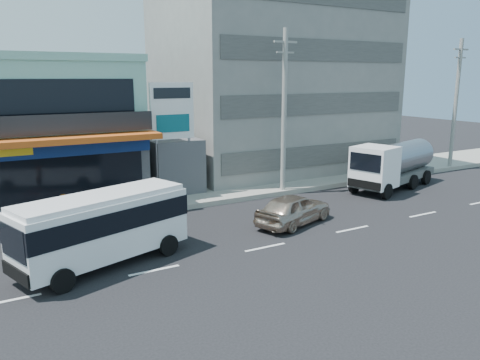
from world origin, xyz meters
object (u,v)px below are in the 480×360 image
(motorcycle_rider, at_px, (67,229))
(utility_pole_far, at_px, (456,104))
(utility_pole_near, at_px, (284,111))
(shop_building, at_px, (22,133))
(tanker_truck, at_px, (392,164))
(concrete_building, at_px, (271,79))
(billboard, at_px, (172,117))
(satellite_dish, at_px, (170,137))
(minibus, at_px, (103,223))
(sedan, at_px, (294,209))

(motorcycle_rider, bearing_deg, utility_pole_far, 5.73)
(utility_pole_near, xyz_separation_m, utility_pole_far, (16.00, 0.00, 0.00))
(shop_building, bearing_deg, motorcycle_rider, -86.13)
(utility_pole_far, bearing_deg, tanker_truck, -165.55)
(shop_building, xyz_separation_m, concrete_building, (18.00, 1.05, 3.00))
(billboard, bearing_deg, utility_pole_far, -4.57)
(tanker_truck, height_order, motorcycle_rider, tanker_truck)
(motorcycle_rider, bearing_deg, shop_building, 93.87)
(shop_building, distance_m, satellite_dish, 8.54)
(shop_building, xyz_separation_m, utility_pole_far, (30.00, -6.55, 1.15))
(concrete_building, relative_size, utility_pole_near, 1.60)
(shop_building, relative_size, motorcycle_rider, 5.35)
(minibus, bearing_deg, utility_pole_near, 25.30)
(tanker_truck, bearing_deg, concrete_building, 107.11)
(utility_pole_far, relative_size, minibus, 1.41)
(concrete_building, relative_size, utility_pole_far, 1.60)
(satellite_dish, bearing_deg, billboard, -105.52)
(minibus, bearing_deg, utility_pole_far, 11.70)
(satellite_dish, distance_m, sedan, 9.81)
(billboard, xyz_separation_m, utility_pole_near, (6.50, -1.80, 0.22))
(motorcycle_rider, bearing_deg, concrete_building, 31.28)
(utility_pole_near, height_order, tanker_truck, utility_pole_near)
(shop_building, relative_size, satellite_dish, 8.27)
(concrete_building, distance_m, satellite_dish, 11.30)
(billboard, bearing_deg, motorcycle_rider, -145.32)
(sedan, bearing_deg, shop_building, 23.85)
(utility_pole_far, bearing_deg, shop_building, 167.69)
(billboard, xyz_separation_m, tanker_truck, (13.55, -4.11, -3.30))
(minibus, height_order, sedan, minibus)
(satellite_dish, distance_m, utility_pole_near, 7.17)
(sedan, relative_size, tanker_truck, 0.57)
(satellite_dish, relative_size, tanker_truck, 0.19)
(concrete_building, distance_m, utility_pole_near, 8.79)
(concrete_building, height_order, billboard, concrete_building)
(satellite_dish, bearing_deg, minibus, -124.30)
(utility_pole_far, height_order, motorcycle_rider, utility_pole_far)
(sedan, bearing_deg, concrete_building, -47.45)
(concrete_building, bearing_deg, satellite_dish, -158.20)
(satellite_dish, bearing_deg, utility_pole_near, -30.96)
(shop_building, height_order, tanker_truck, shop_building)
(sedan, height_order, motorcycle_rider, motorcycle_rider)
(tanker_truck, distance_m, motorcycle_rider, 20.44)
(shop_building, height_order, motorcycle_rider, shop_building)
(minibus, height_order, tanker_truck, tanker_truck)
(billboard, height_order, utility_pole_near, utility_pole_near)
(billboard, bearing_deg, sedan, -63.81)
(shop_building, bearing_deg, minibus, -83.03)
(motorcycle_rider, bearing_deg, sedan, -12.89)
(tanker_truck, bearing_deg, motorcycle_rider, -178.21)
(satellite_dish, height_order, sedan, satellite_dish)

